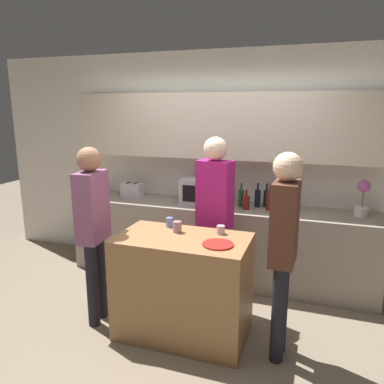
# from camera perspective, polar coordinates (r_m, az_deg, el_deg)

# --- Properties ---
(ground_plane) EXTENTS (14.00, 14.00, 0.00)m
(ground_plane) POSITION_cam_1_polar(r_m,az_deg,el_deg) (3.58, -2.70, -21.88)
(ground_plane) COLOR #7F705B
(back_wall) EXTENTS (6.40, 0.40, 2.70)m
(back_wall) POSITION_cam_1_polar(r_m,az_deg,el_deg) (4.55, 4.86, 6.46)
(back_wall) COLOR silver
(back_wall) RESTS_ON ground_plane
(back_counter) EXTENTS (3.60, 0.62, 0.91)m
(back_counter) POSITION_cam_1_polar(r_m,az_deg,el_deg) (4.55, 3.75, -7.57)
(back_counter) COLOR gray
(back_counter) RESTS_ON ground_plane
(kitchen_island) EXTENTS (1.16, 0.66, 0.93)m
(kitchen_island) POSITION_cam_1_polar(r_m,az_deg,el_deg) (3.46, -1.39, -14.18)
(kitchen_island) COLOR #996B42
(kitchen_island) RESTS_ON ground_plane
(microwave) EXTENTS (0.52, 0.39, 0.30)m
(microwave) POSITION_cam_1_polar(r_m,az_deg,el_deg) (4.47, 1.90, 0.17)
(microwave) COLOR #B7BABC
(microwave) RESTS_ON back_counter
(toaster) EXTENTS (0.26, 0.16, 0.18)m
(toaster) POSITION_cam_1_polar(r_m,az_deg,el_deg) (4.85, -9.10, 0.30)
(toaster) COLOR silver
(toaster) RESTS_ON back_counter
(potted_plant) EXTENTS (0.14, 0.14, 0.40)m
(potted_plant) POSITION_cam_1_polar(r_m,az_deg,el_deg) (4.30, 24.58, -0.86)
(potted_plant) COLOR silver
(potted_plant) RESTS_ON back_counter
(bottle_0) EXTENTS (0.06, 0.06, 0.28)m
(bottle_0) POSITION_cam_1_polar(r_m,az_deg,el_deg) (4.35, 7.50, -0.86)
(bottle_0) COLOR #194723
(bottle_0) RESTS_ON back_counter
(bottle_1) EXTENTS (0.08, 0.08, 0.23)m
(bottle_1) POSITION_cam_1_polar(r_m,az_deg,el_deg) (4.25, 8.23, -1.49)
(bottle_1) COLOR maroon
(bottle_1) RESTS_ON back_counter
(bottle_2) EXTENTS (0.07, 0.07, 0.28)m
(bottle_2) POSITION_cam_1_polar(r_m,az_deg,el_deg) (4.37, 9.95, -0.88)
(bottle_2) COLOR black
(bottle_2) RESTS_ON back_counter
(bottle_3) EXTENTS (0.07, 0.07, 0.27)m
(bottle_3) POSITION_cam_1_polar(r_m,az_deg,el_deg) (4.39, 11.26, -0.91)
(bottle_3) COLOR black
(bottle_3) RESTS_ON back_counter
(bottle_4) EXTENTS (0.09, 0.09, 0.30)m
(bottle_4) POSITION_cam_1_polar(r_m,az_deg,el_deg) (4.26, 11.82, -1.18)
(bottle_4) COLOR maroon
(bottle_4) RESTS_ON back_counter
(bottle_5) EXTENTS (0.07, 0.07, 0.32)m
(bottle_5) POSITION_cam_1_polar(r_m,az_deg,el_deg) (4.29, 13.38, -1.09)
(bottle_5) COLOR #472814
(bottle_5) RESTS_ON back_counter
(bottle_6) EXTENTS (0.08, 0.08, 0.26)m
(bottle_6) POSITION_cam_1_polar(r_m,az_deg,el_deg) (4.27, 14.29, -1.52)
(bottle_6) COLOR silver
(bottle_6) RESTS_ON back_counter
(plate_on_island) EXTENTS (0.26, 0.26, 0.01)m
(plate_on_island) POSITION_cam_1_polar(r_m,az_deg,el_deg) (3.10, 3.98, -7.96)
(plate_on_island) COLOR red
(plate_on_island) RESTS_ON kitchen_island
(cup_0) EXTENTS (0.08, 0.08, 0.10)m
(cup_0) POSITION_cam_1_polar(r_m,az_deg,el_deg) (3.39, -2.25, -5.32)
(cup_0) COLOR gray
(cup_0) RESTS_ON kitchen_island
(cup_1) EXTENTS (0.07, 0.07, 0.08)m
(cup_1) POSITION_cam_1_polar(r_m,az_deg,el_deg) (3.36, 4.39, -5.76)
(cup_1) COLOR #B99EAA
(cup_1) RESTS_ON kitchen_island
(cup_2) EXTENTS (0.07, 0.07, 0.09)m
(cup_2) POSITION_cam_1_polar(r_m,az_deg,el_deg) (3.54, -3.44, -4.63)
(cup_2) COLOR #677BC6
(cup_2) RESTS_ON kitchen_island
(person_left) EXTENTS (0.22, 0.35, 1.71)m
(person_left) POSITION_cam_1_polar(r_m,az_deg,el_deg) (3.04, 13.80, -7.03)
(person_left) COLOR black
(person_left) RESTS_ON ground_plane
(person_center) EXTENTS (0.37, 0.26, 1.76)m
(person_center) POSITION_cam_1_polar(r_m,az_deg,el_deg) (3.74, 3.47, -2.38)
(person_center) COLOR black
(person_center) RESTS_ON ground_plane
(person_right) EXTENTS (0.22, 0.35, 1.70)m
(person_right) POSITION_cam_1_polar(r_m,az_deg,el_deg) (3.57, -14.88, -4.28)
(person_right) COLOR black
(person_right) RESTS_ON ground_plane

